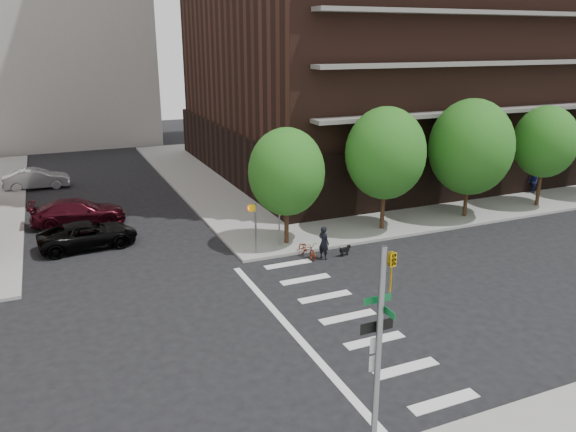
% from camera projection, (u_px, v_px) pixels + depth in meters
% --- Properties ---
extents(ground, '(120.00, 120.00, 0.00)m').
position_uv_depth(ground, '(279.00, 332.00, 21.27)').
color(ground, black).
rests_on(ground, ground).
extents(sidewalk_ne, '(39.00, 33.00, 0.15)m').
position_uv_depth(sidewalk_ne, '(390.00, 164.00, 49.59)').
color(sidewalk_ne, gray).
rests_on(sidewalk_ne, ground).
extents(crosswalk, '(3.85, 13.00, 0.01)m').
position_uv_depth(crosswalk, '(330.00, 321.00, 22.11)').
color(crosswalk, silver).
rests_on(crosswalk, ground).
extents(tree_a, '(4.00, 4.00, 5.90)m').
position_uv_depth(tree_a, '(286.00, 172.00, 29.01)').
color(tree_a, '#301E11').
rests_on(tree_a, sidewalk_ne).
extents(tree_b, '(4.50, 4.50, 6.65)m').
position_uv_depth(tree_b, '(386.00, 153.00, 31.14)').
color(tree_b, '#301E11').
rests_on(tree_b, sidewalk_ne).
extents(tree_c, '(5.00, 5.00, 6.80)m').
position_uv_depth(tree_c, '(471.00, 147.00, 33.45)').
color(tree_c, '#301E11').
rests_on(tree_c, sidewalk_ne).
extents(tree_d, '(4.00, 4.00, 6.20)m').
position_uv_depth(tree_d, '(545.00, 142.00, 35.76)').
color(tree_d, '#301E11').
rests_on(tree_d, sidewalk_ne).
extents(traffic_signal, '(0.90, 0.75, 6.00)m').
position_uv_depth(traffic_signal, '(378.00, 377.00, 13.73)').
color(traffic_signal, slate).
rests_on(traffic_signal, sidewalk_s).
extents(pedestrian_signal, '(2.18, 0.67, 2.60)m').
position_uv_depth(pedestrian_signal, '(261.00, 219.00, 28.52)').
color(pedestrian_signal, slate).
rests_on(pedestrian_signal, sidewalk_ne).
extents(parked_car_black, '(2.70, 5.20, 1.40)m').
position_uv_depth(parked_car_black, '(88.00, 235.00, 29.70)').
color(parked_car_black, black).
rests_on(parked_car_black, ground).
extents(parked_car_maroon, '(2.47, 5.49, 1.56)m').
position_uv_depth(parked_car_maroon, '(78.00, 212.00, 33.36)').
color(parked_car_maroon, '#370A13').
rests_on(parked_car_maroon, ground).
extents(parked_car_silver, '(1.73, 4.60, 1.50)m').
position_uv_depth(parked_car_silver, '(37.00, 179.00, 41.42)').
color(parked_car_silver, '#A6A9AE').
rests_on(parked_car_silver, ground).
extents(scooter, '(0.73, 1.67, 0.85)m').
position_uv_depth(scooter, '(307.00, 249.00, 28.46)').
color(scooter, maroon).
rests_on(scooter, ground).
extents(dog_walker, '(0.74, 0.62, 1.72)m').
position_uv_depth(dog_walker, '(324.00, 243.00, 28.11)').
color(dog_walker, black).
rests_on(dog_walker, ground).
extents(dog, '(0.62, 0.25, 0.52)m').
position_uv_depth(dog, '(345.00, 250.00, 28.66)').
color(dog, black).
rests_on(dog, ground).
extents(pedestrian_far, '(0.96, 0.85, 1.66)m').
position_uv_depth(pedestrian_far, '(533.00, 181.00, 39.76)').
color(pedestrian_far, navy).
rests_on(pedestrian_far, sidewalk_ne).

